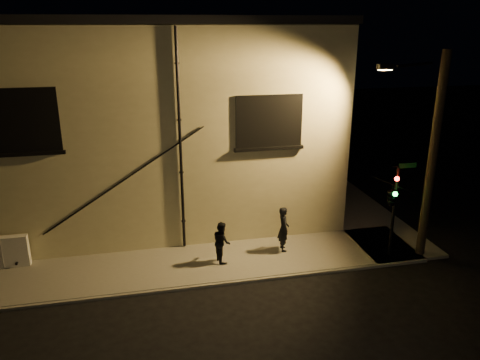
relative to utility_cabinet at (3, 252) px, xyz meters
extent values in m
plane|color=black|center=(8.35, -2.70, -0.71)|extent=(90.00, 90.00, 0.00)
cube|color=slate|center=(5.35, -1.20, -0.65)|extent=(20.00, 3.00, 0.12)
cube|color=slate|center=(14.85, 5.30, -0.65)|extent=(3.00, 16.00, 0.12)
cube|color=beige|center=(5.35, 6.30, 3.54)|extent=(16.00, 12.00, 8.50)
cube|color=black|center=(5.35, 6.30, 7.94)|extent=(16.20, 12.20, 0.30)
cube|color=black|center=(1.35, 0.28, 4.69)|extent=(2.20, 0.10, 2.20)
cube|color=#A5B28C|center=(1.35, 0.29, 4.69)|extent=(1.98, 0.05, 1.98)
cube|color=black|center=(9.95, 0.28, 4.29)|extent=(2.60, 0.10, 2.00)
cube|color=#A5B28C|center=(9.95, 0.29, 4.29)|extent=(2.38, 0.05, 1.78)
cylinder|color=black|center=(6.55, 0.22, 3.60)|extent=(0.11, 0.11, 8.30)
cylinder|color=black|center=(4.35, 0.25, 2.29)|extent=(5.96, 0.04, 3.75)
cylinder|color=black|center=(4.47, 0.25, 2.35)|extent=(5.96, 0.04, 3.75)
cube|color=silver|center=(0.00, 0.00, 0.00)|extent=(1.78, 0.30, 1.17)
imported|color=black|center=(10.28, -0.89, 0.31)|extent=(0.46, 0.67, 1.79)
imported|color=black|center=(7.80, -1.23, 0.19)|extent=(0.70, 0.83, 1.54)
cylinder|color=black|center=(14.15, -2.11, 1.15)|extent=(0.12, 0.12, 3.48)
imported|color=black|center=(13.93, -2.23, 1.89)|extent=(0.94, 2.14, 0.84)
sphere|color=#FF140C|center=(13.95, -2.41, 2.57)|extent=(0.17, 0.17, 0.17)
sphere|color=#14FF3F|center=(13.95, -2.41, 1.99)|extent=(0.17, 0.17, 0.17)
cube|color=#0C4C1E|center=(14.50, -2.11, 2.94)|extent=(0.70, 0.03, 0.18)
cylinder|color=black|center=(15.36, -2.27, 3.15)|extent=(0.32, 0.32, 7.71)
cylinder|color=black|center=(14.56, -1.72, 6.47)|extent=(1.95, 1.06, 0.10)
cube|color=black|center=(13.76, -1.17, 6.36)|extent=(0.55, 0.28, 0.18)
cube|color=#FFC672|center=(13.76, -1.17, 6.26)|extent=(0.42, 0.20, 0.04)
camera|label=1|loc=(5.12, -16.59, 7.85)|focal=35.00mm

